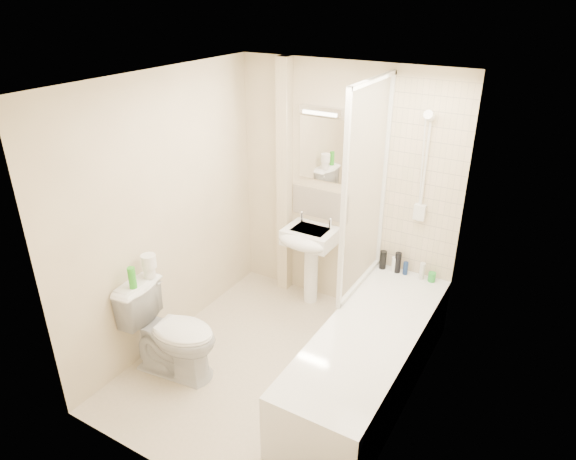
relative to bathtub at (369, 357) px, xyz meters
The scene contains 25 objects.
floor 0.83m from the bathtub, 165.07° to the right, with size 2.50×2.50×0.00m, color beige.
wall_back 1.58m from the bathtub, 125.54° to the left, with size 2.20×0.02×2.40m, color beige.
wall_left 2.07m from the bathtub, behind, with size 0.02×2.50×2.40m, color beige.
wall_right 1.00m from the bathtub, 29.74° to the right, with size 0.02×2.50×2.40m, color beige.
ceiling 2.25m from the bathtub, 165.07° to the right, with size 2.20×2.50×0.02m, color white.
tile_back 1.54m from the bathtub, 90.00° to the left, with size 0.70×0.01×1.75m, color beige.
tile_right 1.19m from the bathtub, ahead, with size 0.01×2.10×1.75m, color beige.
pipe_boxing 1.92m from the bathtub, 144.15° to the left, with size 0.12×0.12×2.40m, color beige.
splashback 1.62m from the bathtub, 133.71° to the left, with size 0.60×0.01×0.30m, color beige.
mirror 1.93m from the bathtub, 133.77° to the left, with size 0.46×0.01×0.60m, color white.
strip_light 2.19m from the bathtub, 134.41° to the left, with size 0.42×0.07×0.07m, color silver.
bathtub is the anchor object (origin of this frame).
shower_screen 1.35m from the bathtub, 120.33° to the left, with size 0.04×0.92×1.80m.
shower_fixture 1.60m from the bathtub, 90.10° to the left, with size 0.10×0.16×0.99m.
pedestal_sink 1.34m from the bathtub, 140.71° to the left, with size 0.49×0.46×0.95m.
bottle_black_a 1.06m from the bathtub, 106.04° to the left, with size 0.06×0.06×0.18m, color black.
bottle_white_a 1.03m from the bathtub, 99.53° to the left, with size 0.05×0.05×0.15m, color white.
bottle_black_b 1.03m from the bathtub, 97.82° to the left, with size 0.06×0.06×0.20m, color black.
bottle_blue 1.01m from the bathtub, 93.27° to the left, with size 0.05×0.05×0.12m, color navy.
bottle_white_b 1.02m from the bathtub, 84.04° to the left, with size 0.05×0.05×0.16m, color silver.
bottle_green 1.03m from the bathtub, 78.63° to the left, with size 0.07×0.07×0.09m, color green.
toilet 1.61m from the bathtub, 156.04° to the right, with size 0.83×0.54×0.80m, color white.
toilet_roll_lower 1.91m from the bathtub, 161.88° to the right, with size 0.10×0.10×0.09m, color white.
toilet_roll_upper 1.93m from the bathtub, 161.89° to the right, with size 0.12×0.12×0.11m, color white.
green_bottle 1.98m from the bathtub, 156.27° to the right, with size 0.06×0.06×0.18m, color green.
Camera 1 is at (1.84, -2.93, 2.97)m, focal length 32.00 mm.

